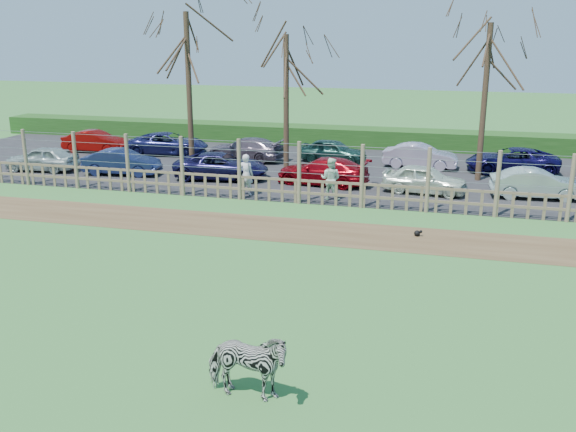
% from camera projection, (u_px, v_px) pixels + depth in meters
% --- Properties ---
extents(ground, '(120.00, 120.00, 0.00)m').
position_uv_depth(ground, '(232.00, 274.00, 18.26)').
color(ground, '#539548').
rests_on(ground, ground).
extents(dirt_strip, '(34.00, 2.80, 0.01)m').
position_uv_depth(dirt_strip, '(275.00, 228.00, 22.43)').
color(dirt_strip, brown).
rests_on(dirt_strip, ground).
extents(asphalt, '(44.00, 13.00, 0.04)m').
position_uv_depth(asphalt, '(330.00, 170.00, 31.71)').
color(asphalt, '#232326').
rests_on(asphalt, ground).
extents(hedge, '(46.00, 2.00, 1.10)m').
position_uv_depth(hedge, '(354.00, 137.00, 38.06)').
color(hedge, '#1E4716').
rests_on(hedge, ground).
extents(fence, '(30.16, 0.16, 2.50)m').
position_uv_depth(fence, '(299.00, 184.00, 25.46)').
color(fence, brown).
rests_on(fence, ground).
extents(tree_left, '(4.80, 4.80, 7.88)m').
position_uv_depth(tree_left, '(188.00, 54.00, 29.88)').
color(tree_left, '#3D2B1E').
rests_on(tree_left, ground).
extents(tree_mid, '(4.80, 4.80, 6.83)m').
position_uv_depth(tree_mid, '(286.00, 70.00, 29.91)').
color(tree_mid, '#3D2B1E').
rests_on(tree_mid, ground).
extents(tree_right, '(4.80, 4.80, 7.35)m').
position_uv_depth(tree_right, '(487.00, 64.00, 28.06)').
color(tree_right, '#3D2B1E').
rests_on(tree_right, ground).
extents(zebra, '(1.67, 0.77, 1.41)m').
position_uv_depth(zebra, '(247.00, 366.00, 11.91)').
color(zebra, gray).
rests_on(zebra, ground).
extents(visitor_a, '(0.69, 0.51, 1.72)m').
position_uv_depth(visitor_a, '(246.00, 175.00, 26.64)').
color(visitor_a, silver).
rests_on(visitor_a, asphalt).
extents(visitor_b, '(0.92, 0.76, 1.72)m').
position_uv_depth(visitor_b, '(331.00, 179.00, 25.86)').
color(visitor_b, silver).
rests_on(visitor_b, asphalt).
extents(crow, '(0.28, 0.21, 0.23)m').
position_uv_depth(crow, '(418.00, 233.00, 21.57)').
color(crow, black).
rests_on(crow, ground).
extents(car_0, '(3.63, 1.71, 1.20)m').
position_uv_depth(car_0, '(42.00, 159.00, 31.30)').
color(car_0, '#ABBAB3').
rests_on(car_0, asphalt).
extents(car_1, '(3.76, 1.66, 1.20)m').
position_uv_depth(car_1, '(122.00, 162.00, 30.45)').
color(car_1, '#19244E').
rests_on(car_1, asphalt).
extents(car_2, '(4.53, 2.50, 1.20)m').
position_uv_depth(car_2, '(221.00, 166.00, 29.58)').
color(car_2, '#14123B').
rests_on(car_2, asphalt).
extents(car_3, '(4.31, 2.19, 1.20)m').
position_uv_depth(car_3, '(323.00, 171.00, 28.53)').
color(car_3, maroon).
rests_on(car_3, asphalt).
extents(car_4, '(3.67, 1.85, 1.20)m').
position_uv_depth(car_4, '(425.00, 179.00, 26.99)').
color(car_4, silver).
rests_on(car_4, asphalt).
extents(car_5, '(3.73, 1.55, 1.20)m').
position_uv_depth(car_5, '(537.00, 184.00, 26.19)').
color(car_5, '#ACC2B7').
rests_on(car_5, asphalt).
extents(car_7, '(3.68, 1.39, 1.20)m').
position_uv_depth(car_7, '(95.00, 141.00, 36.10)').
color(car_7, maroon).
rests_on(car_7, asphalt).
extents(car_8, '(4.55, 2.56, 1.20)m').
position_uv_depth(car_8, '(169.00, 144.00, 35.40)').
color(car_8, '#191C4F').
rests_on(car_8, asphalt).
extents(car_9, '(4.30, 2.15, 1.20)m').
position_uv_depth(car_9, '(246.00, 149.00, 33.75)').
color(car_9, '#635564').
rests_on(car_9, asphalt).
extents(car_10, '(3.67, 1.84, 1.20)m').
position_uv_depth(car_10, '(333.00, 151.00, 33.30)').
color(car_10, '#1C423A').
rests_on(car_10, asphalt).
extents(car_11, '(3.70, 1.46, 1.20)m').
position_uv_depth(car_11, '(420.00, 156.00, 31.93)').
color(car_11, '#C1B0CB').
rests_on(car_11, asphalt).
extents(car_12, '(4.48, 2.36, 1.20)m').
position_uv_depth(car_12, '(512.00, 160.00, 30.86)').
color(car_12, '#110D42').
rests_on(car_12, asphalt).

